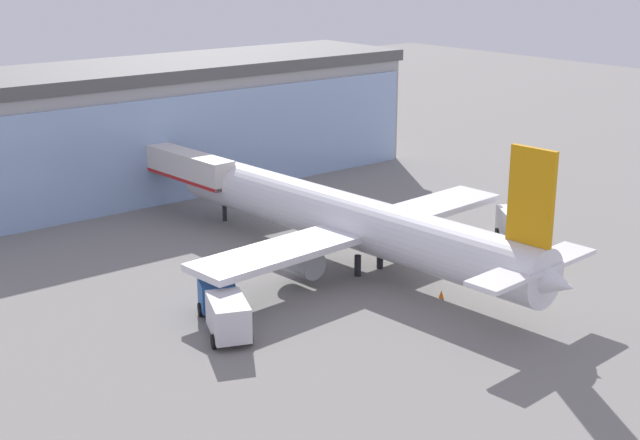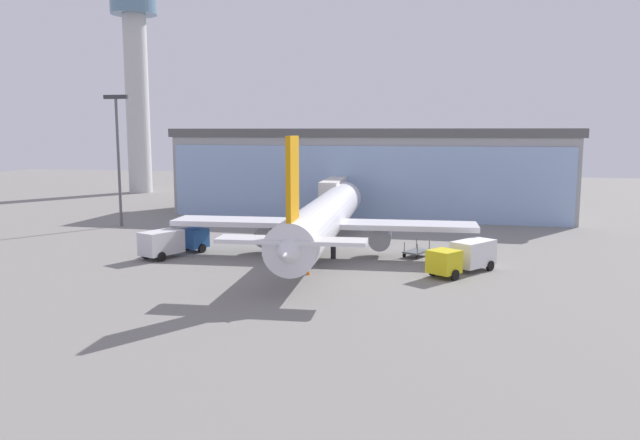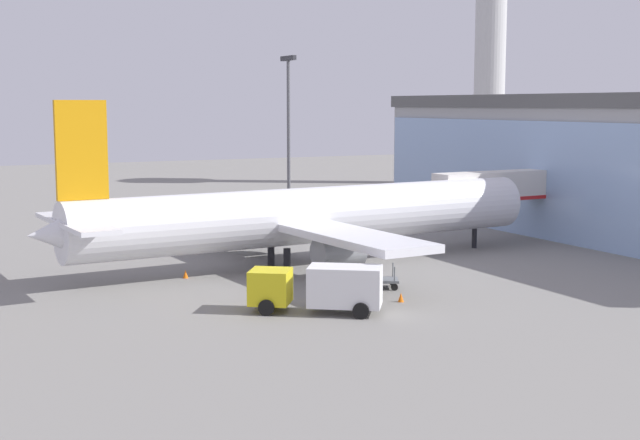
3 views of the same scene
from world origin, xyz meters
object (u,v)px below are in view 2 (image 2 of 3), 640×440
Objects in this scene: catering_truck at (172,241)px; fuel_truck at (464,256)px; baggage_cart at (417,252)px; control_tower at (136,70)px; jet_bridge at (336,189)px; safety_cone_nose at (308,272)px; airplane at (324,218)px; safety_cone_wingtip at (460,257)px; apron_light_mast at (118,148)px.

catering_truck and fuel_truck have the same top height.
control_tower is at bearing -105.07° from baggage_cart.
baggage_cart is at bearing -151.94° from jet_bridge.
fuel_truck is 13.45m from safety_cone_nose.
catering_truck is at bearing 152.10° from jet_bridge.
airplane is 72.16× the size of safety_cone_nose.
baggage_cart is at bearing -90.77° from airplane.
baggage_cart is 5.86× the size of safety_cone_wingtip.
apron_light_mast is 2.28× the size of fuel_truck.
baggage_cart is (57.79, -52.43, -23.19)m from control_tower.
control_tower reaches higher than catering_truck.
jet_bridge reaches higher than baggage_cart.
apron_light_mast reaches higher than fuel_truck.
safety_cone_wingtip is at bearing -141.36° from fuel_truck.
airplane is at bearing -50.04° from catering_truck.
safety_cone_nose is at bearing -39.42° from fuel_truck.
safety_cone_wingtip is at bearing -40.64° from control_tower.
control_tower is at bearing 51.28° from jet_bridge.
airplane reaches higher than baggage_cart.
apron_light_mast reaches higher than safety_cone_wingtip.
control_tower is 81.40m from baggage_cart.
control_tower is 70.48m from catering_truck.
control_tower is 84.82m from safety_cone_wingtip.
fuel_truck is (13.51, -5.61, -2.10)m from airplane.
baggage_cart reaches higher than safety_cone_nose.
catering_truck is 27.68m from safety_cone_wingtip.
catering_truck is at bearing 161.82° from safety_cone_nose.
apron_light_mast is 2.18× the size of catering_truck.
safety_cone_wingtip is (61.86, -53.10, -23.42)m from control_tower.
jet_bridge is 28.12m from apron_light_mast.
safety_cone_wingtip is (42.38, -12.19, -9.69)m from apron_light_mast.
catering_truck is 23.80m from baggage_cart.
safety_cone_nose is (3.47, -29.43, -4.31)m from jet_bridge.
jet_bridge is 1.96× the size of fuel_truck.
baggage_cart is 4.12m from safety_cone_wingtip.
apron_light_mast is 30.07× the size of safety_cone_nose.
airplane is at bearing -59.70° from baggage_cart.
airplane is 5.48× the size of fuel_truck.
control_tower is (-45.83, 32.72, 19.11)m from jet_bridge.
baggage_cart is at bearing -55.34° from catering_truck.
fuel_truck is (62.20, -58.54, -22.22)m from control_tower.
control_tower is at bearing 53.93° from catering_truck.
baggage_cart is at bearing 170.67° from safety_cone_wingtip.
jet_bridge is 23.42m from baggage_cart.
jet_bridge reaches higher than safety_cone_wingtip.
jet_bridge is 59.46m from control_tower.
safety_cone_wingtip is (27.34, 4.19, -1.19)m from catering_truck.
baggage_cart is at bearing -42.22° from control_tower.
baggage_cart is at bearing -16.73° from apron_light_mast.
airplane reaches higher than jet_bridge.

